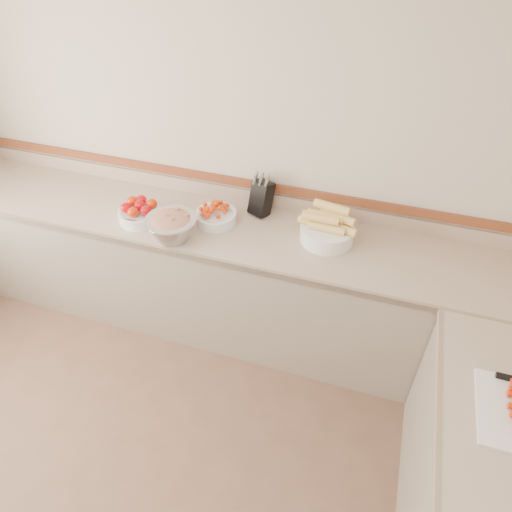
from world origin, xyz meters
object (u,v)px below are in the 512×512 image
(knife_block, at_px, (261,197))
(cherry_tomato_bowl, at_px, (216,215))
(corn_bowl, at_px, (327,229))
(tomato_bowl, at_px, (139,212))
(rhubarb_bowl, at_px, (172,226))

(knife_block, relative_size, cherry_tomato_bowl, 1.11)
(knife_block, relative_size, corn_bowl, 0.81)
(tomato_bowl, xyz_separation_m, cherry_tomato_bowl, (0.48, 0.13, -0.01))
(knife_block, distance_m, rhubarb_bowl, 0.61)
(knife_block, bearing_deg, cherry_tomato_bowl, -143.35)
(tomato_bowl, distance_m, corn_bowl, 1.20)
(cherry_tomato_bowl, bearing_deg, rhubarb_bowl, -127.28)
(cherry_tomato_bowl, bearing_deg, knife_block, 36.65)
(rhubarb_bowl, bearing_deg, knife_block, 44.67)
(cherry_tomato_bowl, distance_m, corn_bowl, 0.72)
(cherry_tomato_bowl, relative_size, rhubarb_bowl, 0.85)
(knife_block, height_order, tomato_bowl, knife_block)
(cherry_tomato_bowl, bearing_deg, corn_bowl, 2.62)
(knife_block, distance_m, cherry_tomato_bowl, 0.32)
(tomato_bowl, bearing_deg, knife_block, 23.61)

